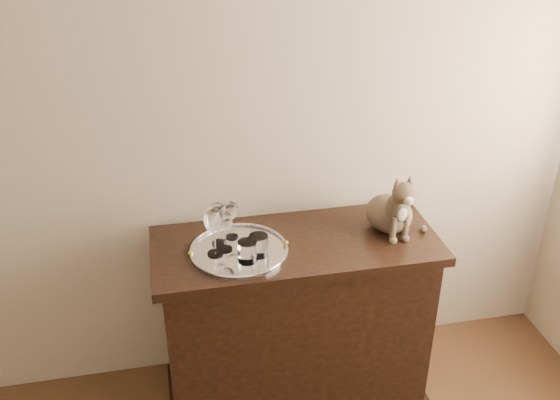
% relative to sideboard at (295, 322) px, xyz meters
% --- Properties ---
extents(wall_back, '(4.00, 0.10, 2.70)m').
position_rel_sideboard_xyz_m(wall_back, '(-0.60, 0.31, 0.93)').
color(wall_back, '#BEAA8E').
rests_on(wall_back, ground).
extents(sideboard, '(1.20, 0.50, 0.85)m').
position_rel_sideboard_xyz_m(sideboard, '(0.00, 0.00, 0.00)').
color(sideboard, black).
rests_on(sideboard, ground).
extents(tray, '(0.40, 0.40, 0.01)m').
position_rel_sideboard_xyz_m(tray, '(-0.24, -0.03, 0.43)').
color(tray, silver).
rests_on(tray, sideboard).
extents(wine_glass_a, '(0.07, 0.07, 0.19)m').
position_rel_sideboard_xyz_m(wine_glass_a, '(-0.32, 0.04, 0.53)').
color(wine_glass_a, silver).
rests_on(wine_glass_a, tray).
extents(wine_glass_b, '(0.06, 0.06, 0.17)m').
position_rel_sideboard_xyz_m(wine_glass_b, '(-0.26, 0.08, 0.52)').
color(wine_glass_b, white).
rests_on(wine_glass_b, tray).
extents(wine_glass_c, '(0.08, 0.08, 0.20)m').
position_rel_sideboard_xyz_m(wine_glass_c, '(-0.34, -0.04, 0.53)').
color(wine_glass_c, silver).
rests_on(wine_glass_c, tray).
extents(wine_glass_d, '(0.07, 0.07, 0.18)m').
position_rel_sideboard_xyz_m(wine_glass_d, '(-0.30, -0.01, 0.52)').
color(wine_glass_d, white).
rests_on(wine_glass_d, tray).
extents(tumbler_a, '(0.08, 0.08, 0.09)m').
position_rel_sideboard_xyz_m(tumbler_a, '(-0.17, -0.08, 0.48)').
color(tumbler_a, white).
rests_on(tumbler_a, tray).
extents(tumbler_b, '(0.08, 0.08, 0.09)m').
position_rel_sideboard_xyz_m(tumbler_b, '(-0.22, -0.11, 0.48)').
color(tumbler_b, silver).
rests_on(tumbler_b, tray).
extents(cat, '(0.31, 0.29, 0.30)m').
position_rel_sideboard_xyz_m(cat, '(0.41, 0.03, 0.57)').
color(cat, brown).
rests_on(cat, sideboard).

